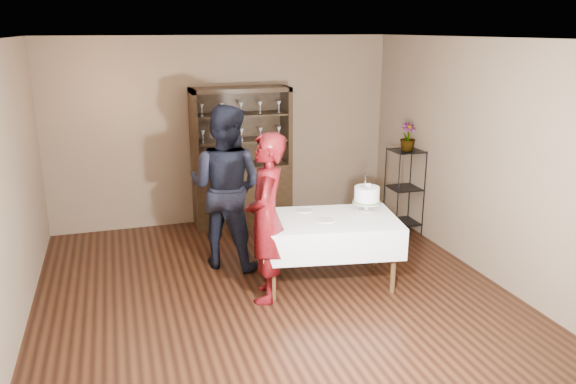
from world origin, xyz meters
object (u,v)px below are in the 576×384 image
at_px(cake_table, 328,234).
at_px(man, 226,187).
at_px(woman, 266,218).
at_px(plant_etagere, 404,188).
at_px(potted_plant, 408,137).
at_px(cake, 367,196).
at_px(china_hutch, 242,180).

xyz_separation_m(cake_table, man, (-0.98, 0.85, 0.39)).
bearing_deg(woman, man, -148.02).
xyz_separation_m(plant_etagere, potted_plant, (-0.01, -0.03, 0.72)).
bearing_deg(potted_plant, cake_table, -143.44).
bearing_deg(potted_plant, woman, -150.07).
height_order(cake_table, cake, cake).
xyz_separation_m(cake_table, woman, (-0.76, -0.17, 0.31)).
relative_size(plant_etagere, woman, 0.67).
relative_size(cake_table, man, 0.85).
bearing_deg(potted_plant, cake, -135.60).
xyz_separation_m(china_hutch, woman, (-0.29, -2.44, 0.23)).
bearing_deg(woman, potted_plant, 139.54).
xyz_separation_m(woman, cake, (1.28, 0.30, 0.05)).
xyz_separation_m(plant_etagere, woman, (-2.37, -1.38, 0.25)).
relative_size(plant_etagere, cake_table, 0.72).
bearing_deg(man, potted_plant, -136.37).
distance_m(woman, man, 1.05).
relative_size(plant_etagere, potted_plant, 3.18).
bearing_deg(plant_etagere, cake_table, -142.98).
height_order(woman, potted_plant, woman).
xyz_separation_m(plant_etagere, cake_table, (-1.61, -1.21, -0.07)).
distance_m(cake, potted_plant, 1.57).
bearing_deg(woman, china_hutch, -167.08).
bearing_deg(plant_etagere, man, -171.96).
distance_m(china_hutch, potted_plant, 2.44).
relative_size(man, potted_plant, 5.20).
bearing_deg(cake, woman, -166.77).
relative_size(china_hutch, cake, 4.50).
bearing_deg(plant_etagere, woman, -149.68).
height_order(china_hutch, man, china_hutch).
distance_m(woman, cake, 1.31).
bearing_deg(plant_etagere, potted_plant, -108.46).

